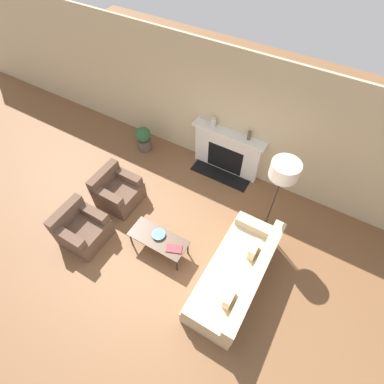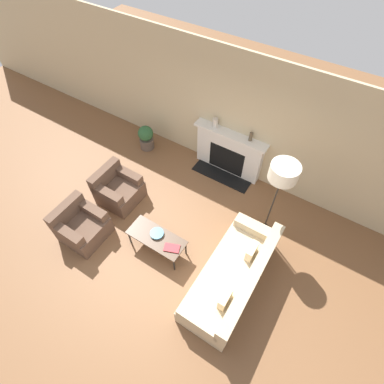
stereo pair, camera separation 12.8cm
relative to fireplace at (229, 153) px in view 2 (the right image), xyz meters
The scene contains 13 objects.
ground_plane 2.72m from the fireplace, 84.81° to the right, with size 18.00×18.00×0.00m, color brown.
wall_back 0.94m from the fireplace, 30.89° to the left, with size 18.00×0.06×2.90m.
fireplace is the anchor object (origin of this frame).
couch 2.88m from the fireplace, 59.74° to the right, with size 0.93×2.21×0.84m.
armchair_near 3.56m from the fireplace, 117.01° to the right, with size 0.83×0.82×0.79m.
armchair_far 2.62m from the fireplace, 128.06° to the right, with size 0.83×0.82×0.79m.
coffee_table 2.62m from the fireplace, 93.10° to the right, with size 1.14×0.48×0.43m.
bowl 2.56m from the fireplace, 93.71° to the right, with size 0.26×0.26×0.05m.
book 2.66m from the fireplace, 84.70° to the right, with size 0.33×0.26×0.02m.
floor_lamp 2.19m from the fireplace, 37.35° to the right, with size 0.49×0.49×1.97m.
mantel_vase_left 0.80m from the fireplace, behind, with size 0.12×0.12×0.21m.
mantel_vase_center_left 0.81m from the fireplace, ahead, with size 0.07×0.07×0.21m.
potted_plant 2.15m from the fireplace, 168.88° to the right, with size 0.38×0.38×0.65m.
Camera 2 is at (1.69, -1.97, 5.42)m, focal length 28.00 mm.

